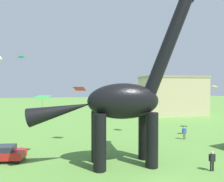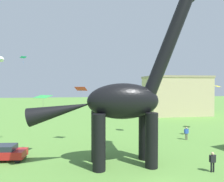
{
  "view_description": "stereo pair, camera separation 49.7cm",
  "coord_description": "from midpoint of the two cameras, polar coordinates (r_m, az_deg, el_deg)",
  "views": [
    {
      "loc": [
        -6.24,
        -12.97,
        7.4
      ],
      "look_at": [
        -2.82,
        6.92,
        6.87
      ],
      "focal_mm": 33.26,
      "sensor_mm": 36.0,
      "label": 1
    },
    {
      "loc": [
        -5.75,
        -13.05,
        7.4
      ],
      "look_at": [
        -2.82,
        6.92,
        6.87
      ],
      "focal_mm": 33.26,
      "sensor_mm": 36.0,
      "label": 2
    }
  ],
  "objects": [
    {
      "name": "parked_sedan_left",
      "position": [
        23.73,
        -28.53,
        -14.83
      ],
      "size": [
        4.35,
        2.16,
        1.55
      ],
      "rotation": [
        0.0,
        0.0,
        -0.09
      ],
      "color": "red",
      "rests_on": "ground_plane"
    },
    {
      "name": "kite_far_right",
      "position": [
        32.61,
        5.93,
        -2.41
      ],
      "size": [
        0.88,
        0.88,
        1.07
      ],
      "color": "black"
    },
    {
      "name": "kite_mid_right",
      "position": [
        32.05,
        26.01,
        1.17
      ],
      "size": [
        1.01,
        0.9,
        0.19
      ],
      "color": "yellow"
    },
    {
      "name": "person_far_spectator",
      "position": [
        30.62,
        18.8,
        -10.53
      ],
      "size": [
        0.66,
        0.29,
        1.76
      ],
      "rotation": [
        0.0,
        0.0,
        4.98
      ],
      "color": "#6B6056",
      "rests_on": "ground_plane"
    },
    {
      "name": "dinosaur_sculpture",
      "position": [
        19.36,
        2.25,
        -2.79
      ],
      "size": [
        15.76,
        3.34,
        16.47
      ],
      "rotation": [
        0.0,
        0.0,
        -0.15
      ],
      "color": "black",
      "rests_on": "ground_plane"
    },
    {
      "name": "background_building_block",
      "position": [
        55.62,
        15.93,
        -1.13
      ],
      "size": [
        15.44,
        9.77,
        9.8
      ],
      "color": "#CCB78E",
      "rests_on": "ground_plane"
    },
    {
      "name": "person_vendor_side",
      "position": [
        20.64,
        25.16,
        -16.59
      ],
      "size": [
        0.64,
        0.28,
        1.72
      ],
      "rotation": [
        0.0,
        0.0,
        5.91
      ],
      "color": "black",
      "rests_on": "ground_plane"
    },
    {
      "name": "kite_near_low",
      "position": [
        22.33,
        -19.24,
        -1.52
      ],
      "size": [
        2.0,
        1.85,
        1.99
      ],
      "color": "green"
    },
    {
      "name": "kite_drifting",
      "position": [
        27.22,
        -24.16,
        8.54
      ],
      "size": [
        0.84,
        0.84,
        0.89
      ],
      "color": "#19B2B7"
    },
    {
      "name": "kite_mid_left",
      "position": [
        26.74,
        -9.44,
        0.59
      ],
      "size": [
        1.73,
        1.49,
        1.93
      ],
      "color": "red"
    }
  ]
}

